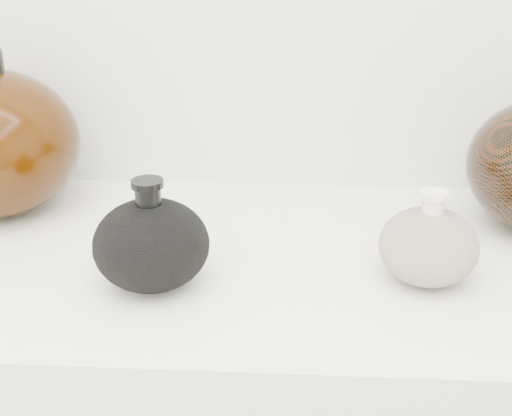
{
  "coord_description": "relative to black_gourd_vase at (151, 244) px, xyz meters",
  "views": [
    {
      "loc": [
        0.04,
        0.12,
        1.33
      ],
      "look_at": [
        -0.01,
        0.92,
        0.98
      ],
      "focal_mm": 50.0,
      "sensor_mm": 36.0,
      "label": 1
    }
  ],
  "objects": [
    {
      "name": "room",
      "position": [
        0.13,
        -0.59,
        0.34
      ],
      "size": [
        3.04,
        2.42,
        2.64
      ],
      "color": "slate",
      "rests_on": "ground"
    },
    {
      "name": "black_gourd_vase",
      "position": [
        0.0,
        0.0,
        0.0
      ],
      "size": [
        0.17,
        0.17,
        0.14
      ],
      "color": "black",
      "rests_on": "display_counter"
    },
    {
      "name": "cream_gourd_vase",
      "position": [
        0.33,
        0.03,
        -0.01
      ],
      "size": [
        0.14,
        0.14,
        0.12
      ],
      "color": "#B9AD92",
      "rests_on": "display_counter"
    }
  ]
}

